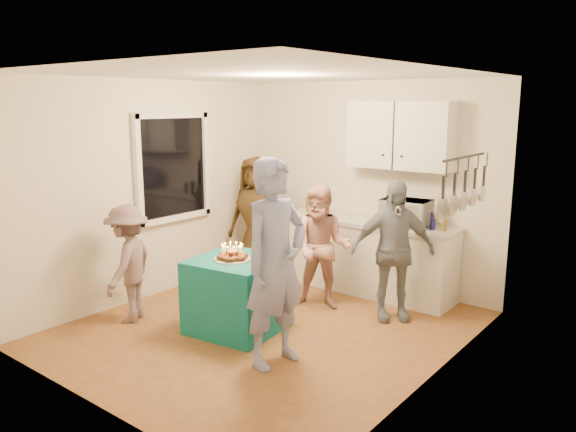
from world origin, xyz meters
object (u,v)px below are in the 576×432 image
Objects in this scene: counter at (367,258)px; punch_jar at (268,243)px; child_near_left at (128,264)px; man_birthday at (275,263)px; woman_back_right at (393,251)px; microwave at (406,213)px; woman_back_center at (322,247)px; woman_back_left at (257,216)px; party_table at (238,294)px.

counter is 1.80m from punch_jar.
counter is 2.88m from child_near_left.
man_birthday reaches higher than woman_back_right.
woman_back_right is (0.31, 1.61, -0.17)m from man_birthday.
microwave is 1.09m from woman_back_center.
woman_back_left reaches higher than woman_back_center.
punch_jar is (-0.66, -1.72, -0.13)m from microwave.
man_birthday is at bearing -44.63° from punch_jar.
man_birthday reaches higher than woman_back_left.
microwave is at bearing 63.99° from party_table.
man_birthday reaches higher than party_table.
man_birthday is at bearing 67.12° from child_near_left.
woman_back_center is (-0.11, -0.84, 0.29)m from counter.
woman_back_left is (-1.90, 1.92, -0.12)m from man_birthday.
woman_back_right is (0.84, 1.08, -0.16)m from punch_jar.
punch_jar is 1.56m from child_near_left.
woman_back_right is at bearing -17.21° from woman_back_left.
punch_jar is at bearing 89.18° from child_near_left.
woman_back_left is (-1.11, 1.57, 0.44)m from party_table.
woman_back_right is (1.11, 1.26, 0.39)m from party_table.
child_near_left is (-1.52, -2.44, 0.21)m from counter.
woman_back_right reaches higher than child_near_left.
counter is at bearing 2.78° from woman_back_left.
punch_jar is 1.38m from woman_back_right.
party_table is 0.64m from punch_jar.
punch_jar is 0.18× the size of man_birthday.
counter is 6.47× the size of punch_jar.
woman_back_center reaches higher than counter.
microwave is 3.19m from child_near_left.
party_table is 2.50× the size of punch_jar.
microwave is at bearing 0.00° from counter.
counter is 1.44× the size of woman_back_right.
child_near_left is at bearing 178.22° from woman_back_right.
woman_back_right reaches higher than punch_jar.
woman_back_center is at bearing 26.21° from man_birthday.
man_birthday reaches higher than counter.
counter is at bearing 84.42° from punch_jar.
man_birthday is 1.47× the size of child_near_left.
child_near_left is (-2.02, -2.44, -0.43)m from microwave.
woman_back_left is at bearing 137.44° from woman_back_center.
party_table is 0.52× the size of woman_back_left.
man_birthday is at bearing -23.54° from party_table.
woman_back_right is (0.68, -0.64, 0.34)m from counter.
punch_jar is 0.22× the size of woman_back_right.
woman_back_left is 1.06× the size of woman_back_right.
woman_back_center is at bearing -97.76° from counter.
microwave is 2.08m from woman_back_left.
microwave reaches higher than party_table.
woman_back_right is at bearing 48.76° from party_table.
woman_back_center is at bearing 73.38° from party_table.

